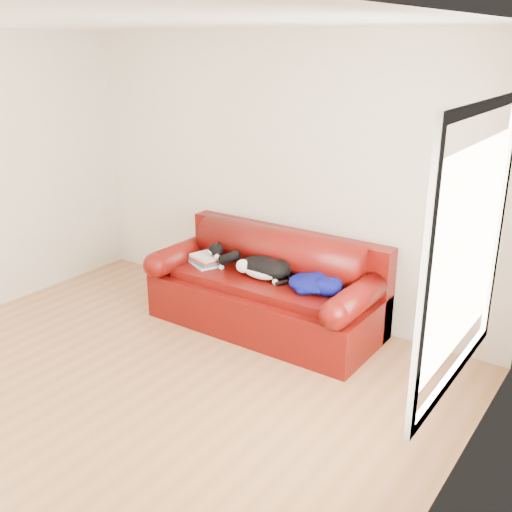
{
  "coord_description": "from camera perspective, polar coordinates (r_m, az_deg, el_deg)",
  "views": [
    {
      "loc": [
        2.99,
        -2.65,
        2.5
      ],
      "look_at": [
        0.19,
        1.35,
        0.74
      ],
      "focal_mm": 42.0,
      "sensor_mm": 36.0,
      "label": 1
    }
  ],
  "objects": [
    {
      "name": "sofa_back",
      "position": [
        5.56,
        2.29,
        -0.79
      ],
      "size": [
        2.1,
        1.01,
        0.88
      ],
      "color": "#3E0206",
      "rests_on": "ground"
    },
    {
      "name": "blanket",
      "position": [
        5.1,
        5.59,
        -2.54
      ],
      "size": [
        0.56,
        0.45,
        0.15
      ],
      "rotation": [
        0.0,
        0.0,
        0.22
      ],
      "color": "#070243",
      "rests_on": "sofa_base"
    },
    {
      "name": "book_stack",
      "position": [
        5.67,
        -4.8,
        -0.38
      ],
      "size": [
        0.36,
        0.32,
        0.1
      ],
      "rotation": [
        0.0,
        0.0,
        -0.35
      ],
      "color": "silver",
      "rests_on": "sofa_base"
    },
    {
      "name": "sofa_base",
      "position": [
        5.49,
        0.87,
        -4.5
      ],
      "size": [
        2.1,
        0.9,
        0.5
      ],
      "color": "#3E0206",
      "rests_on": "ground"
    },
    {
      "name": "room_shell",
      "position": [
        4.0,
        -11.95,
        7.39
      ],
      "size": [
        4.52,
        4.02,
        2.61
      ],
      "color": "beige",
      "rests_on": "ground"
    },
    {
      "name": "ground",
      "position": [
        4.72,
        -11.7,
        -12.65
      ],
      "size": [
        4.5,
        4.5,
        0.0
      ],
      "primitive_type": "plane",
      "color": "olive",
      "rests_on": "ground"
    },
    {
      "name": "cat",
      "position": [
        5.31,
        0.66,
        -1.17
      ],
      "size": [
        0.69,
        0.39,
        0.25
      ],
      "rotation": [
        0.0,
        0.0,
        0.31
      ],
      "color": "black",
      "rests_on": "sofa_base"
    }
  ]
}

